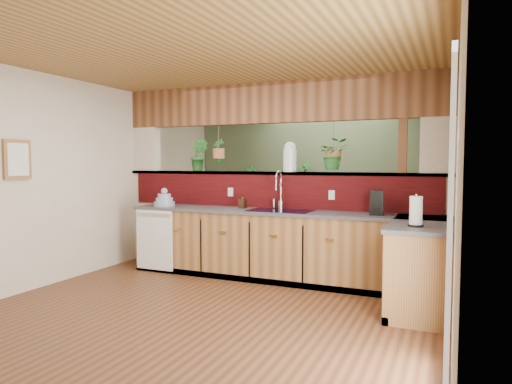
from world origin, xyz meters
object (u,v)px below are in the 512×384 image
at_px(coffee_maker, 377,203).
at_px(paper_towel, 416,212).
at_px(shelving_console, 278,218).
at_px(dish_stack, 164,200).
at_px(soap_dispenser, 243,201).
at_px(faucet, 279,188).
at_px(glass_jar, 290,157).

bearing_deg(coffee_maker, paper_towel, -66.64).
bearing_deg(coffee_maker, shelving_console, 126.59).
distance_m(dish_stack, shelving_console, 2.54).
relative_size(dish_stack, shelving_console, 0.18).
relative_size(paper_towel, shelving_console, 0.19).
bearing_deg(coffee_maker, soap_dispenser, 171.78).
bearing_deg(paper_towel, faucet, 150.94).
relative_size(faucet, paper_towel, 1.64).
distance_m(glass_jar, shelving_console, 2.36).
bearing_deg(paper_towel, soap_dispenser, 157.88).
bearing_deg(dish_stack, glass_jar, 14.75).
bearing_deg(faucet, coffee_maker, -5.12).
relative_size(paper_towel, glass_jar, 0.78).
relative_size(dish_stack, coffee_maker, 1.03).
bearing_deg(paper_towel, dish_stack, 167.49).
bearing_deg(shelving_console, coffee_maker, -69.61).
relative_size(faucet, shelving_console, 0.32).
bearing_deg(paper_towel, coffee_maker, 119.84).
bearing_deg(glass_jar, soap_dispenser, -153.55).
height_order(faucet, soap_dispenser, faucet).
xyz_separation_m(soap_dispenser, coffee_maker, (1.78, -0.05, 0.04)).
relative_size(dish_stack, soap_dispenser, 1.58).
bearing_deg(soap_dispenser, dish_stack, -171.68).
bearing_deg(coffee_maker, faucet, 168.39).
distance_m(paper_towel, shelving_console, 4.09).
distance_m(faucet, shelving_console, 2.37).
bearing_deg(glass_jar, faucet, -106.79).
bearing_deg(glass_jar, dish_stack, -165.25).
xyz_separation_m(soap_dispenser, shelving_console, (-0.31, 2.18, -0.49)).
distance_m(soap_dispenser, paper_towel, 2.46).
relative_size(coffee_maker, shelving_console, 0.18).
relative_size(faucet, glass_jar, 1.27).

